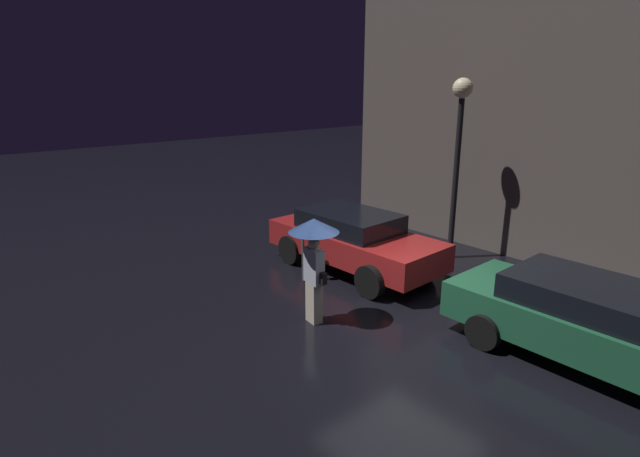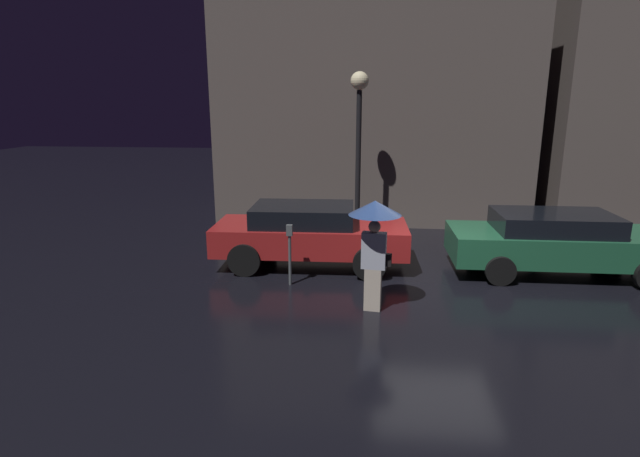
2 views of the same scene
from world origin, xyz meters
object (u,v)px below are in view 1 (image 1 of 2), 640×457
pedestrian_with_umbrella (314,245)px  street_lamp_near (459,130)px  parked_car_red (353,239)px  parked_car_green (597,323)px  parking_meter (303,248)px

pedestrian_with_umbrella → street_lamp_near: (-0.41, 4.86, 1.69)m
parked_car_red → street_lamp_near: (1.02, 2.44, 2.45)m
street_lamp_near → parked_car_green: bearing=-29.3°
parked_car_red → parking_meter: (-0.24, -1.33, 0.03)m
parked_car_green → street_lamp_near: street_lamp_near is taller
pedestrian_with_umbrella → street_lamp_near: size_ratio=0.46×
pedestrian_with_umbrella → parking_meter: (-1.67, 1.09, -0.74)m
street_lamp_near → parking_meter: bearing=-108.4°
parked_car_green → parking_meter: size_ratio=3.70×
parked_car_red → pedestrian_with_umbrella: pedestrian_with_umbrella is taller
parked_car_red → parking_meter: parked_car_red is taller
parking_meter → street_lamp_near: size_ratio=0.29×
parked_car_green → street_lamp_near: bearing=150.3°
pedestrian_with_umbrella → parked_car_red: bearing=128.3°
pedestrian_with_umbrella → parking_meter: bearing=154.4°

